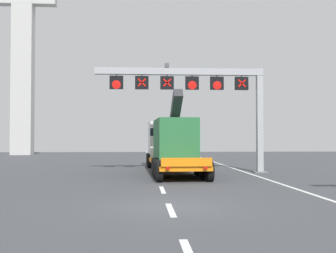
% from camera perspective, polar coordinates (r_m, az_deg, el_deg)
% --- Properties ---
extents(ground, '(112.00, 112.00, 0.00)m').
position_cam_1_polar(ground, '(14.63, -0.11, -10.77)').
color(ground, '#424449').
extents(lane_markings, '(0.20, 66.14, 0.01)m').
position_cam_1_polar(lane_markings, '(40.26, -2.31, -4.88)').
color(lane_markings, silver).
rests_on(lane_markings, ground).
extents(edge_line_right, '(0.20, 63.00, 0.01)m').
position_cam_1_polar(edge_line_right, '(27.45, 11.39, -6.41)').
color(edge_line_right, silver).
rests_on(edge_line_right, ground).
extents(overhead_lane_gantry, '(11.55, 0.90, 7.33)m').
position_cam_1_polar(overhead_lane_gantry, '(28.52, 4.41, 5.21)').
color(overhead_lane_gantry, '#9EA0A5').
rests_on(overhead_lane_gantry, ground).
extents(heavy_haul_truck_orange, '(3.41, 14.13, 5.30)m').
position_cam_1_polar(heavy_haul_truck_orange, '(29.81, 0.33, -2.23)').
color(heavy_haul_truck_orange, orange).
rests_on(heavy_haul_truck_orange, ground).
extents(bridge_pylon_distant, '(9.00, 2.00, 34.90)m').
position_cam_1_polar(bridge_pylon_distant, '(63.75, -18.98, 12.60)').
color(bridge_pylon_distant, '#B7B7B2').
rests_on(bridge_pylon_distant, ground).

